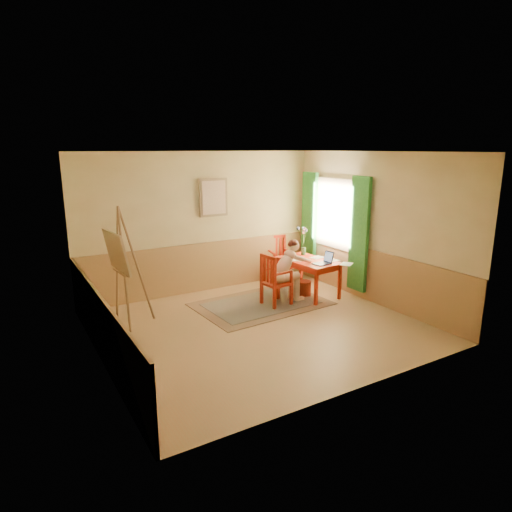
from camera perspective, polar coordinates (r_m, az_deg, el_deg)
room at (r=6.91m, az=0.54°, el=1.63°), size 5.04×4.54×2.84m
wainscot at (r=7.81m, az=-2.50°, el=-3.77°), size 5.00×4.50×1.00m
window at (r=9.20m, az=9.94°, el=4.13°), size 0.12×2.01×2.20m
wall_portrait at (r=8.87m, az=-5.50°, el=7.54°), size 0.60×0.05×0.76m
rug at (r=8.34m, az=0.69°, el=-6.18°), size 2.49×1.74×0.02m
table at (r=8.74m, az=6.79°, el=-1.06°), size 0.84×1.27×0.72m
chair_left at (r=8.14m, az=2.40°, el=-3.13°), size 0.49×0.48×0.98m
chair_back at (r=9.73m, az=2.94°, el=-0.29°), size 0.52×0.54×0.98m
figure at (r=8.27m, az=4.06°, el=-1.63°), size 0.91×0.43×1.20m
laptop at (r=8.46m, az=8.78°, el=-0.68°), size 0.39×0.26×0.23m
papers at (r=8.70m, az=8.67°, el=-0.56°), size 0.94×1.06×0.00m
vase at (r=9.07m, az=6.11°, el=1.82°), size 0.20×0.29×0.59m
wastebasket at (r=8.82m, az=6.23°, el=-4.18°), size 0.37×0.37×0.30m
easel at (r=7.35m, az=-17.26°, el=-0.05°), size 0.69×0.89×1.99m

